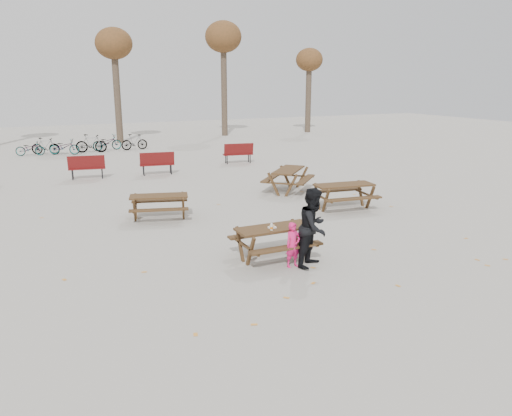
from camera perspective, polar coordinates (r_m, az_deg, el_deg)
name	(u,v)px	position (r m, az deg, el deg)	size (l,w,h in m)	color
ground	(274,258)	(11.89, 2.08, -5.76)	(80.00, 80.00, 0.00)	gray
main_picnic_table	(274,235)	(11.70, 2.10, -3.07)	(1.80, 1.45, 0.78)	#372514
food_tray	(272,227)	(11.55, 1.85, -2.23)	(0.18, 0.11, 0.04)	white
bread_roll	(272,226)	(11.53, 1.85, -2.03)	(0.14, 0.06, 0.05)	tan
soda_bottle	(272,227)	(11.37, 1.79, -2.21)	(0.07, 0.07, 0.17)	silver
child	(293,245)	(11.23, 4.26, -4.22)	(0.38, 0.25, 1.03)	#DF1B65
adult	(314,227)	(11.25, 6.60, -2.21)	(0.87, 0.68, 1.80)	black
picnic_table_east	(344,196)	(16.52, 9.99, 1.31)	(1.92, 1.54, 0.83)	#372514
picnic_table_north	(159,207)	(15.36, -10.99, 0.10)	(1.72, 1.38, 0.74)	#372514
picnic_table_far	(288,180)	(18.86, 3.71, 3.17)	(1.98, 1.60, 0.85)	#372514
park_bench_row	(122,165)	(22.61, -15.03, 4.82)	(13.50, 2.53, 1.03)	maroon
bicycle_row	(82,145)	(30.76, -19.26, 6.85)	(7.37, 1.88, 1.05)	black
tree_row	(111,47)	(35.62, -16.29, 17.26)	(32.17, 3.52, 8.26)	#382B21
fallen_leaves	(249,228)	(14.23, -0.77, -2.31)	(11.00, 11.00, 0.01)	orange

